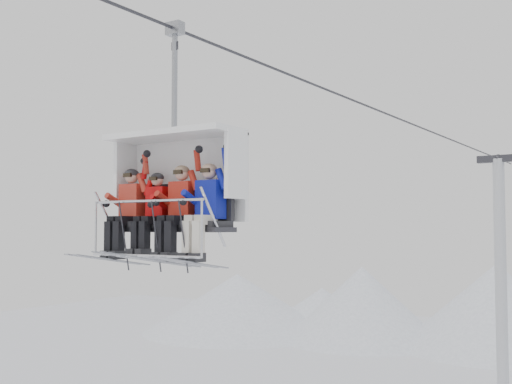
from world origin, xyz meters
The scene contains 7 objects.
lift_tower_right centered at (0.00, 22.00, 5.78)m, with size 2.00×1.80×13.48m.
haul_cable centered at (0.00, 0.00, 13.30)m, with size 0.06×0.06×50.00m, color #313136.
chairlift_carrier centered at (0.00, -2.43, 10.69)m, with size 2.47×1.17×3.98m.
skier_far_left centered at (-0.88, -2.73, 10.22)m, with size 0.42×1.69×1.67m.
skier_center_left centered at (-0.28, -2.75, 10.18)m, with size 0.38×1.69×1.53m.
skier_center_right centered at (0.26, -2.73, 10.22)m, with size 0.42×1.69×1.67m.
skier_far_right centered at (0.82, -2.73, 10.22)m, with size 0.42×1.69×1.67m.
Camera 1 is at (7.03, -10.87, 9.89)m, focal length 45.00 mm.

